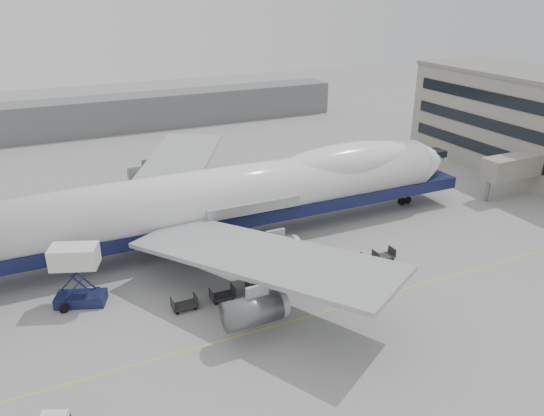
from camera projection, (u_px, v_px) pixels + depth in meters
ground at (280, 285)px, 53.02m from camera, size 260.00×260.00×0.00m
apron_line at (309, 316)px, 48.02m from camera, size 60.00×0.15×0.01m
hangar at (81, 117)px, 106.07m from camera, size 110.00×8.00×7.00m
airliner at (239, 193)px, 61.11m from camera, size 67.00×55.30×19.98m
catering_truck at (77, 272)px, 48.70m from camera, size 5.01×4.19×6.00m
dolly_0 at (184, 304)px, 48.88m from camera, size 2.30×1.35×1.30m
dolly_1 at (222, 295)px, 50.36m from camera, size 2.30×1.35×1.30m
dolly_2 at (258, 286)px, 51.84m from camera, size 2.30×1.35×1.30m
dolly_3 at (292, 278)px, 53.32m from camera, size 2.30×1.35×1.30m
dolly_4 at (324, 270)px, 54.80m from camera, size 2.30×1.35×1.30m
dolly_5 at (355, 263)px, 56.27m from camera, size 2.30×1.35×1.30m
dolly_6 at (384, 256)px, 57.75m from camera, size 2.30×1.35×1.30m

